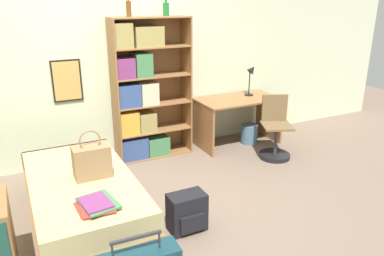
{
  "coord_description": "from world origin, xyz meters",
  "views": [
    {
      "loc": [
        -1.13,
        -3.28,
        2.1
      ],
      "look_at": [
        0.6,
        0.18,
        0.75
      ],
      "focal_mm": 35.0,
      "sensor_mm": 36.0,
      "label": 1
    }
  ],
  "objects_px": {
    "handbag": "(92,161)",
    "bottle_brown": "(166,9)",
    "bed": "(83,201)",
    "bookcase": "(141,94)",
    "desk_lamp": "(251,74)",
    "book_stack_on_bed": "(97,204)",
    "desk": "(238,112)",
    "backpack": "(187,213)",
    "desk_chair": "(275,137)",
    "bottle_green": "(129,8)",
    "waste_bin": "(249,134)"
  },
  "relations": [
    {
      "from": "handbag",
      "to": "bottle_brown",
      "type": "bearing_deg",
      "value": 45.34
    },
    {
      "from": "bed",
      "to": "handbag",
      "type": "bearing_deg",
      "value": -21.47
    },
    {
      "from": "bed",
      "to": "bookcase",
      "type": "bearing_deg",
      "value": 50.6
    },
    {
      "from": "bottle_brown",
      "to": "desk_lamp",
      "type": "distance_m",
      "value": 1.63
    },
    {
      "from": "book_stack_on_bed",
      "to": "bookcase",
      "type": "xyz_separation_m",
      "value": [
        1.07,
        1.93,
        0.36
      ]
    },
    {
      "from": "desk",
      "to": "desk_lamp",
      "type": "bearing_deg",
      "value": 17.58
    },
    {
      "from": "bed",
      "to": "backpack",
      "type": "height_order",
      "value": "bed"
    },
    {
      "from": "desk_lamp",
      "to": "desk",
      "type": "bearing_deg",
      "value": -162.42
    },
    {
      "from": "handbag",
      "to": "desk_chair",
      "type": "bearing_deg",
      "value": 11.81
    },
    {
      "from": "bottle_brown",
      "to": "backpack",
      "type": "xyz_separation_m",
      "value": [
        -0.61,
        -1.87,
        -1.78
      ]
    },
    {
      "from": "handbag",
      "to": "bottle_green",
      "type": "bearing_deg",
      "value": 58.02
    },
    {
      "from": "bookcase",
      "to": "waste_bin",
      "type": "bearing_deg",
      "value": -7.95
    },
    {
      "from": "book_stack_on_bed",
      "to": "backpack",
      "type": "xyz_separation_m",
      "value": [
        0.84,
        0.08,
        -0.35
      ]
    },
    {
      "from": "desk",
      "to": "waste_bin",
      "type": "relative_size",
      "value": 4.21
    },
    {
      "from": "handbag",
      "to": "bottle_green",
      "type": "height_order",
      "value": "bottle_green"
    },
    {
      "from": "bottle_brown",
      "to": "desk_chair",
      "type": "relative_size",
      "value": 0.27
    },
    {
      "from": "bottle_brown",
      "to": "desk_lamp",
      "type": "xyz_separation_m",
      "value": [
        1.32,
        -0.09,
        -0.95
      ]
    },
    {
      "from": "bottle_green",
      "to": "waste_bin",
      "type": "bearing_deg",
      "value": -8.48
    },
    {
      "from": "desk",
      "to": "desk_lamp",
      "type": "height_order",
      "value": "desk_lamp"
    },
    {
      "from": "waste_bin",
      "to": "bottle_green",
      "type": "bearing_deg",
      "value": 171.52
    },
    {
      "from": "bed",
      "to": "handbag",
      "type": "height_order",
      "value": "handbag"
    },
    {
      "from": "desk",
      "to": "desk_chair",
      "type": "height_order",
      "value": "desk_chair"
    },
    {
      "from": "handbag",
      "to": "backpack",
      "type": "xyz_separation_m",
      "value": [
        0.74,
        -0.49,
        -0.48
      ]
    },
    {
      "from": "book_stack_on_bed",
      "to": "desk_chair",
      "type": "height_order",
      "value": "desk_chair"
    },
    {
      "from": "bed",
      "to": "desk",
      "type": "distance_m",
      "value": 2.77
    },
    {
      "from": "backpack",
      "to": "desk",
      "type": "bearing_deg",
      "value": 45.62
    },
    {
      "from": "handbag",
      "to": "bookcase",
      "type": "relative_size",
      "value": 0.25
    },
    {
      "from": "desk",
      "to": "backpack",
      "type": "bearing_deg",
      "value": -134.38
    },
    {
      "from": "desk_lamp",
      "to": "bookcase",
      "type": "bearing_deg",
      "value": 177.65
    },
    {
      "from": "handbag",
      "to": "desk_lamp",
      "type": "bearing_deg",
      "value": 25.67
    },
    {
      "from": "bottle_green",
      "to": "desk_lamp",
      "type": "height_order",
      "value": "bottle_green"
    },
    {
      "from": "waste_bin",
      "to": "book_stack_on_bed",
      "type": "bearing_deg",
      "value": -147.55
    },
    {
      "from": "desk",
      "to": "waste_bin",
      "type": "xyz_separation_m",
      "value": [
        0.18,
        -0.07,
        -0.35
      ]
    },
    {
      "from": "handbag",
      "to": "desk_lamp",
      "type": "distance_m",
      "value": 2.99
    },
    {
      "from": "bottle_brown",
      "to": "desk",
      "type": "xyz_separation_m",
      "value": [
        1.04,
        -0.17,
        -1.47
      ]
    },
    {
      "from": "bottle_green",
      "to": "bottle_brown",
      "type": "relative_size",
      "value": 1.13
    },
    {
      "from": "bookcase",
      "to": "book_stack_on_bed",
      "type": "bearing_deg",
      "value": -118.95
    },
    {
      "from": "bottle_green",
      "to": "desk",
      "type": "relative_size",
      "value": 0.22
    },
    {
      "from": "desk_lamp",
      "to": "desk_chair",
      "type": "height_order",
      "value": "desk_lamp"
    },
    {
      "from": "handbag",
      "to": "waste_bin",
      "type": "height_order",
      "value": "handbag"
    },
    {
      "from": "bottle_green",
      "to": "desk_chair",
      "type": "relative_size",
      "value": 0.31
    },
    {
      "from": "desk_chair",
      "to": "backpack",
      "type": "xyz_separation_m",
      "value": [
        -1.85,
        -1.04,
        -0.1
      ]
    },
    {
      "from": "bookcase",
      "to": "backpack",
      "type": "bearing_deg",
      "value": -96.94
    },
    {
      "from": "handbag",
      "to": "bottle_green",
      "type": "distance_m",
      "value": 2.1
    },
    {
      "from": "book_stack_on_bed",
      "to": "waste_bin",
      "type": "relative_size",
      "value": 1.33
    },
    {
      "from": "bookcase",
      "to": "backpack",
      "type": "height_order",
      "value": "bookcase"
    },
    {
      "from": "desk",
      "to": "bottle_green",
      "type": "bearing_deg",
      "value": 173.01
    },
    {
      "from": "bed",
      "to": "bookcase",
      "type": "distance_m",
      "value": 1.82
    },
    {
      "from": "handbag",
      "to": "bookcase",
      "type": "distance_m",
      "value": 1.68
    },
    {
      "from": "bed",
      "to": "desk_lamp",
      "type": "height_order",
      "value": "desk_lamp"
    }
  ]
}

